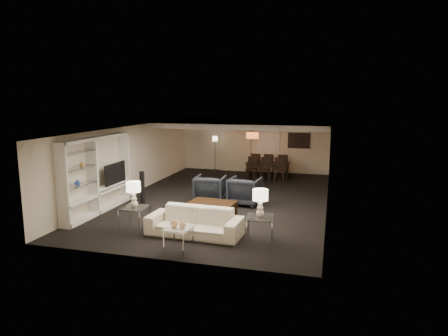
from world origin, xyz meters
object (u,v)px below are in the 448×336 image
(chair_nr, at_px, (279,170))
(vase_blue, at_px, (77,182))
(armchair_left, at_px, (210,189))
(side_table_left, at_px, (135,218))
(marble_table, at_px, (179,239))
(coffee_table, at_px, (213,210))
(chair_fl, at_px, (257,164))
(armchair_right, at_px, (245,191))
(floor_lamp, at_px, (215,154))
(table_lamp_left, at_px, (134,195))
(vase_amber, at_px, (82,164))
(chair_fm, at_px, (270,164))
(chair_nl, at_px, (251,169))
(table_lamp_right, at_px, (260,203))
(side_table_right, at_px, (260,229))
(floor_speaker, at_px, (142,188))
(television, at_px, (112,173))
(dining_table, at_px, (268,170))
(sofa, at_px, (195,222))
(pendant_light, at_px, (252,135))
(chair_nm, at_px, (265,169))
(chair_fr, at_px, (283,165))

(chair_nr, bearing_deg, vase_blue, -126.33)
(armchair_left, bearing_deg, side_table_left, 67.63)
(armchair_left, height_order, marble_table, armchair_left)
(armchair_left, bearing_deg, chair_nr, -118.48)
(coffee_table, xyz_separation_m, chair_fl, (0.02, 6.99, 0.26))
(armchair_right, height_order, floor_lamp, floor_lamp)
(table_lamp_left, distance_m, marble_table, 2.14)
(vase_amber, relative_size, floor_lamp, 0.09)
(side_table_left, relative_size, chair_fl, 0.68)
(armchair_left, xyz_separation_m, chair_fm, (1.22, 5.29, 0.04))
(marble_table, distance_m, vase_amber, 4.13)
(armchair_right, relative_size, chair_nl, 1.01)
(table_lamp_right, bearing_deg, side_table_right, 0.00)
(floor_speaker, relative_size, chair_fl, 1.10)
(table_lamp_left, distance_m, vase_amber, 2.04)
(television, height_order, floor_lamp, floor_lamp)
(dining_table, bearing_deg, sofa, -96.96)
(pendant_light, distance_m, floor_lamp, 2.71)
(side_table_right, bearing_deg, dining_table, 97.73)
(vase_amber, height_order, chair_nm, vase_amber)
(marble_table, distance_m, chair_nm, 8.42)
(armchair_left, distance_m, vase_blue, 4.33)
(armchair_left, distance_m, chair_nl, 4.04)
(side_table_right, relative_size, chair_nm, 0.68)
(table_lamp_left, height_order, marble_table, table_lamp_left)
(sofa, xyz_separation_m, dining_table, (0.62, 7.94, -0.02))
(pendant_light, bearing_deg, dining_table, 47.18)
(chair_nm, bearing_deg, chair_fr, 66.53)
(vase_amber, height_order, chair_nl, vase_amber)
(marble_table, bearing_deg, sofa, 90.00)
(armchair_left, relative_size, side_table_right, 1.49)
(chair_nm, distance_m, chair_fr, 1.43)
(coffee_table, relative_size, armchair_left, 1.34)
(vase_amber, height_order, chair_nr, vase_amber)
(chair_fl, xyz_separation_m, chair_fr, (1.20, 0.00, 0.00))
(dining_table, bearing_deg, floor_speaker, -124.08)
(coffee_table, xyz_separation_m, floor_speaker, (-2.72, 0.90, 0.31))
(dining_table, bearing_deg, pendant_light, -135.30)
(pendant_light, xyz_separation_m, table_lamp_left, (-1.75, -7.32, -0.95))
(vase_amber, bearing_deg, armchair_left, 43.55)
(table_lamp_right, distance_m, floor_lamp, 9.47)
(side_table_right, height_order, chair_nl, chair_nl)
(pendant_light, xyz_separation_m, dining_table, (0.58, 0.62, -1.59))
(marble_table, bearing_deg, floor_speaker, 127.09)
(table_lamp_right, xyz_separation_m, vase_blue, (-5.26, 0.23, 0.18))
(table_lamp_right, relative_size, chair_nm, 0.70)
(side_table_left, relative_size, floor_speaker, 0.61)
(side_table_right, bearing_deg, marble_table, -147.09)
(chair_nl, height_order, floor_lamp, floor_lamp)
(table_lamp_right, relative_size, chair_fl, 0.70)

